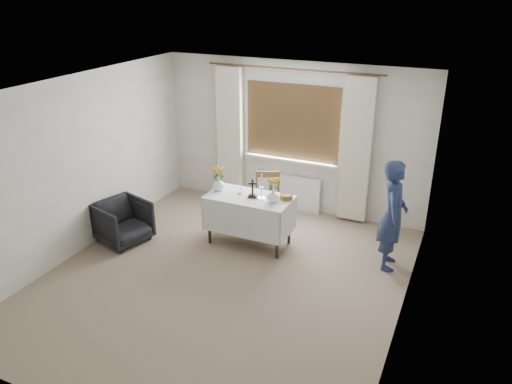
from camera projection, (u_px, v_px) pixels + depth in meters
ground at (223, 279)px, 6.59m from camera, size 5.00×5.00×0.00m
altar_table at (249, 220)px, 7.34m from camera, size 1.24×0.64×0.76m
wooden_chair at (267, 201)px, 7.82m from camera, size 0.53×0.53×0.89m
armchair at (123, 222)px, 7.43m from camera, size 0.87×0.86×0.64m
person at (393, 215)px, 6.61m from camera, size 0.46×0.61×1.53m
radiator at (289, 193)px, 8.50m from camera, size 1.10×0.10×0.60m
wooden_cross at (253, 188)px, 7.11m from camera, size 0.16×0.13×0.29m
candlestick_left at (240, 184)px, 7.22m from camera, size 0.09×0.09×0.31m
candlestick_right at (262, 187)px, 7.05m from camera, size 0.13×0.13×0.37m
flower_vase_left at (219, 184)px, 7.38m from camera, size 0.21×0.21×0.19m
flower_vase_right at (273, 196)px, 6.99m from camera, size 0.23×0.23×0.19m
wicker_basket at (286, 196)px, 7.10m from camera, size 0.24×0.24×0.07m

